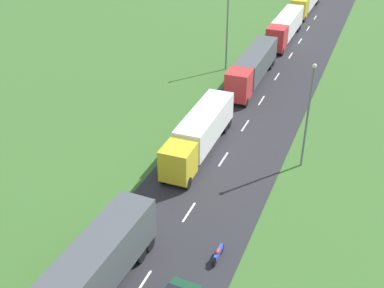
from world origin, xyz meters
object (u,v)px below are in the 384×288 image
(lamppost_third, at_px, (227,31))
(motorcycle_courier, at_px, (218,253))
(truck_third, at_px, (253,66))
(lamppost_second, at_px, (308,112))
(truck_second, at_px, (200,132))
(truck_lead, at_px, (89,275))
(truck_fourth, at_px, (285,26))

(lamppost_third, bearing_deg, motorcycle_courier, -72.26)
(motorcycle_courier, bearing_deg, truck_third, 101.64)
(lamppost_second, xyz_separation_m, lamppost_third, (-13.03, 18.49, -0.15))
(truck_second, height_order, motorcycle_courier, truck_second)
(motorcycle_courier, distance_m, lamppost_third, 33.71)
(truck_third, height_order, lamppost_third, lamppost_third)
(truck_lead, height_order, truck_second, truck_lead)
(truck_second, relative_size, truck_fourth, 0.88)
(truck_third, relative_size, truck_fourth, 1.03)
(lamppost_second, relative_size, lamppost_third, 1.03)
(truck_third, bearing_deg, truck_fourth, 89.61)
(lamppost_second, bearing_deg, truck_lead, -113.88)
(truck_fourth, distance_m, motorcycle_courier, 45.91)
(truck_lead, height_order, truck_fourth, truck_lead)
(truck_second, xyz_separation_m, motorcycle_courier, (6.02, -12.13, -1.49))
(motorcycle_courier, distance_m, lamppost_second, 14.38)
(truck_second, xyz_separation_m, truck_third, (0.07, 16.75, 0.07))
(truck_fourth, height_order, lamppost_second, lamppost_second)
(truck_third, relative_size, lamppost_third, 1.61)
(truck_lead, height_order, motorcycle_courier, truck_lead)
(truck_lead, distance_m, motorcycle_courier, 8.55)
(truck_second, relative_size, lamppost_second, 1.33)
(truck_lead, bearing_deg, truck_third, 90.31)
(truck_second, bearing_deg, truck_fourth, 89.69)
(truck_lead, height_order, lamppost_third, lamppost_third)
(truck_third, height_order, motorcycle_courier, truck_third)
(truck_lead, bearing_deg, truck_second, 90.81)
(truck_lead, xyz_separation_m, truck_third, (-0.19, 34.99, -0.06))
(truck_lead, xyz_separation_m, lamppost_second, (8.61, 19.45, 2.94))
(truck_second, bearing_deg, motorcycle_courier, -63.61)
(motorcycle_courier, relative_size, lamppost_second, 0.21)
(truck_lead, height_order, lamppost_second, lamppost_second)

